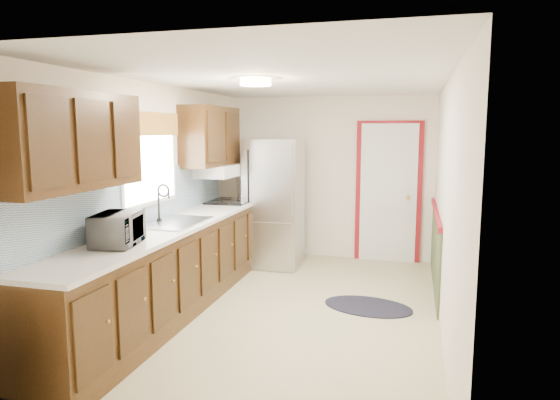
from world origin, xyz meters
The scene contains 8 objects.
room_shell centered at (0.00, 0.00, 1.20)m, with size 3.20×5.20×2.52m.
kitchen_run centered at (-1.24, -0.29, 0.81)m, with size 0.63×4.00×2.20m.
back_wall_trim centered at (0.99, 2.21, 0.89)m, with size 1.12×2.30×2.08m.
ceiling_fixture centered at (-0.30, -0.20, 2.36)m, with size 0.30×0.30×0.06m, color #FFD88C.
microwave centered at (-1.20, -1.24, 1.11)m, with size 0.49×0.27×0.33m, color white.
refrigerator centered at (-0.68, 1.79, 0.89)m, with size 0.76×0.76×1.78m.
rug centered at (0.77, 0.40, 0.01)m, with size 0.97×0.62×0.01m, color black.
cooktop centered at (-1.19, 1.40, 0.95)m, with size 0.53×0.63×0.02m, color black.
Camera 1 is at (1.20, -4.87, 1.91)m, focal length 32.00 mm.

